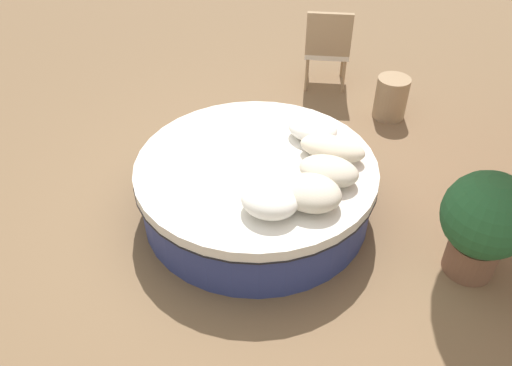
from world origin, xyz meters
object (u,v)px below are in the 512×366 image
throw_pillow_0 (270,200)px  throw_pillow_3 (332,148)px  throw_pillow_4 (313,129)px  side_table (391,98)px  round_bed (256,187)px  planter (485,221)px  patio_chair (328,44)px  throw_pillow_2 (329,171)px  throw_pillow_1 (311,193)px

throw_pillow_0 → throw_pillow_3: bearing=72.5°
throw_pillow_0 → throw_pillow_4: size_ratio=0.99×
throw_pillow_0 → side_table: size_ratio=0.92×
round_bed → planter: planter is taller
throw_pillow_3 → patio_chair: bearing=106.0°
planter → round_bed: bearing=179.2°
throw_pillow_0 → round_bed: bearing=121.3°
throw_pillow_2 → throw_pillow_3: (-0.05, 0.32, -0.01)m
planter → side_table: (-0.99, 2.07, -0.28)m
round_bed → side_table: (0.82, 2.04, -0.03)m
throw_pillow_2 → throw_pillow_4: (-0.29, 0.54, -0.01)m
throw_pillow_1 → planter: planter is taller
throw_pillow_4 → throw_pillow_3: bearing=-43.1°
round_bed → side_table: round_bed is taller
round_bed → patio_chair: patio_chair is taller
throw_pillow_0 → throw_pillow_1: size_ratio=0.94×
round_bed → throw_pillow_2: throw_pillow_2 is taller
round_bed → throw_pillow_3: 0.74m
throw_pillow_2 → patio_chair: (-0.66, 2.44, -0.07)m
throw_pillow_2 → side_table: bearing=84.2°
throw_pillow_0 → throw_pillow_2: throw_pillow_0 is taller
patio_chair → throw_pillow_2: bearing=-89.7°
round_bed → side_table: bearing=68.0°
round_bed → throw_pillow_0: size_ratio=4.70×
throw_pillow_0 → throw_pillow_1: bearing=35.4°
planter → side_table: planter is taller
throw_pillow_1 → side_table: throw_pillow_1 is taller
throw_pillow_4 → patio_chair: 1.94m
throw_pillow_2 → throw_pillow_4: bearing=118.2°
patio_chair → side_table: (0.87, -0.40, -0.32)m
throw_pillow_2 → round_bed: bearing=-180.0°
throw_pillow_3 → planter: (1.25, -0.34, -0.10)m
throw_pillow_3 → throw_pillow_0: bearing=-107.5°
throw_pillow_4 → planter: (1.49, -0.57, -0.10)m
patio_chair → round_bed: bearing=-103.9°
throw_pillow_4 → throw_pillow_0: bearing=-91.2°
throw_pillow_1 → throw_pillow_4: throw_pillow_1 is taller
throw_pillow_3 → side_table: bearing=81.4°
throw_pillow_3 → patio_chair: 2.21m
throw_pillow_0 → planter: (1.51, 0.48, -0.11)m
round_bed → throw_pillow_1: size_ratio=4.43×
throw_pillow_3 → side_table: throw_pillow_3 is taller
throw_pillow_1 → patio_chair: patio_chair is taller
planter → throw_pillow_1: bearing=-166.9°
planter → throw_pillow_0: bearing=-162.5°
throw_pillow_3 → planter: size_ratio=0.61×
throw_pillow_2 → planter: bearing=-1.3°
throw_pillow_3 → side_table: 1.78m
throw_pillow_2 → throw_pillow_3: 0.32m
throw_pillow_4 → side_table: 1.63m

